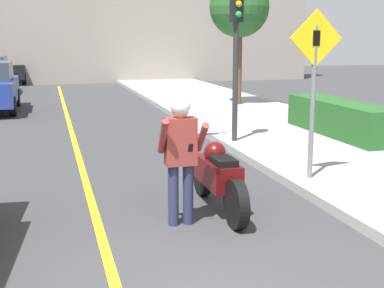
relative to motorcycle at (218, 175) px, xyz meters
The scene contains 10 objects.
sidewalk_curb 3.96m from the motorcycle, 21.19° to the left, with size 4.40×44.00×0.15m.
road_center_line 3.87m from the motorcycle, 116.76° to the left, with size 0.12×36.00×0.01m.
building_backdrop 23.75m from the motorcycle, 92.75° to the left, with size 28.00×1.20×8.58m.
motorcycle is the anchor object (origin of this frame).
person_biker 0.97m from the motorcycle, 144.74° to the right, with size 0.59×0.47×1.72m.
crossing_sign 2.40m from the motorcycle, 22.88° to the left, with size 0.91×0.08×2.74m.
traffic_light 4.99m from the motorcycle, 67.28° to the left, with size 0.26×0.30×3.39m.
hedge_row 6.21m from the motorcycle, 43.88° to the left, with size 0.90×3.86×0.80m.
street_tree 11.93m from the motorcycle, 68.62° to the left, with size 2.06×2.06×4.38m.
parked_car_black 24.57m from the motorcycle, 100.07° to the left, with size 1.88×4.20×1.68m.
Camera 1 is at (-1.15, -4.46, 2.43)m, focal length 50.00 mm.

